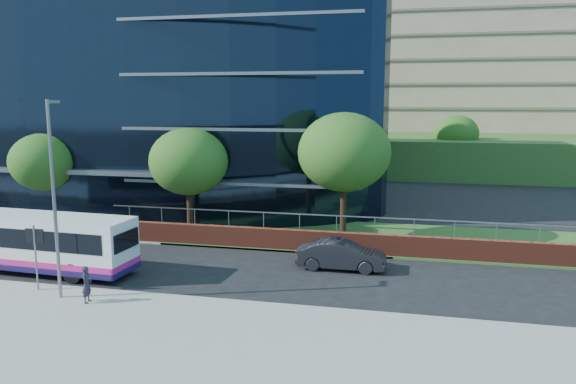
% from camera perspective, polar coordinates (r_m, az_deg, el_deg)
% --- Properties ---
extents(far_forecourt, '(50.00, 8.00, 0.10)m').
position_cam_1_polar(far_forecourt, '(42.37, -25.23, -2.51)').
color(far_forecourt, gray).
rests_on(far_forecourt, ground).
extents(grass_verge, '(36.00, 8.00, 0.12)m').
position_cam_1_polar(grass_verge, '(33.72, 19.47, -5.01)').
color(grass_verge, '#2D511E').
rests_on(grass_verge, ground).
extents(glass_office, '(44.00, 23.10, 16.00)m').
position_cam_1_polar(glass_office, '(48.65, -16.80, 8.85)').
color(glass_office, black).
rests_on(glass_office, ground).
extents(retaining_wall, '(34.00, 0.40, 2.11)m').
position_cam_1_polar(retaining_wall, '(29.76, 12.61, -5.49)').
color(retaining_wall, maroon).
rests_on(retaining_wall, ground).
extents(apartment_block, '(60.00, 42.00, 30.00)m').
position_cam_1_polar(apartment_block, '(79.67, 22.02, 10.89)').
color(apartment_block, '#2D511E').
rests_on(apartment_block, ground).
extents(street_sign, '(0.85, 0.09, 2.80)m').
position_cam_1_polar(street_sign, '(25.91, -24.31, -4.83)').
color(street_sign, slate).
rests_on(street_sign, pavement_near).
extents(tree_far_b, '(4.29, 4.29, 6.05)m').
position_cam_1_polar(tree_far_b, '(38.77, -23.52, 2.81)').
color(tree_far_b, black).
rests_on(tree_far_b, ground).
extents(tree_far_c, '(4.62, 4.62, 6.51)m').
position_cam_1_polar(tree_far_c, '(33.33, -10.08, 3.05)').
color(tree_far_c, black).
rests_on(tree_far_c, ground).
extents(tree_far_d, '(5.28, 5.28, 7.44)m').
position_cam_1_polar(tree_far_d, '(31.87, 5.73, 4.04)').
color(tree_far_d, black).
rests_on(tree_far_d, ground).
extents(tree_dist_e, '(4.62, 4.62, 6.51)m').
position_cam_1_polar(tree_dist_e, '(61.72, 16.73, 5.68)').
color(tree_dist_e, black).
rests_on(tree_dist_e, ground).
extents(streetlight_east, '(0.15, 0.77, 8.00)m').
position_cam_1_polar(streetlight_east, '(24.12, -22.67, -0.17)').
color(streetlight_east, slate).
rests_on(streetlight_east, pavement_near).
extents(city_bus, '(10.30, 2.88, 2.75)m').
position_cam_1_polar(city_bus, '(29.35, -24.40, -4.62)').
color(city_bus, silver).
rests_on(city_bus, ground).
extents(parked_car, '(4.31, 1.52, 1.42)m').
position_cam_1_polar(parked_car, '(27.42, 5.45, -6.38)').
color(parked_car, black).
rests_on(parked_car, ground).
extents(pedestrian, '(0.43, 0.59, 1.49)m').
position_cam_1_polar(pedestrian, '(23.92, -19.76, -8.81)').
color(pedestrian, '#292131').
rests_on(pedestrian, pavement_near).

